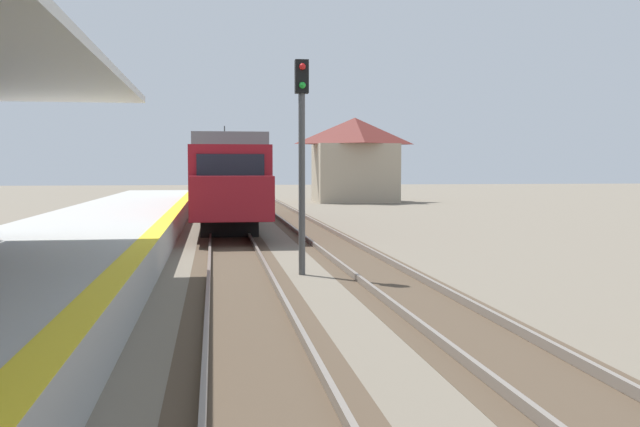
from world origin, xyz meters
The scene contains 6 objects.
station_platform centered at (-2.50, 16.00, 0.45)m, with size 5.00×80.00×0.91m.
track_pair_nearest_platform centered at (1.90, 20.00, 0.05)m, with size 2.34×120.00×0.16m.
track_pair_middle centered at (5.30, 20.00, 0.05)m, with size 2.34×120.00×0.16m.
approaching_train centered at (1.90, 33.64, 2.18)m, with size 2.93×19.60×4.76m.
rail_signal_post centered at (3.43, 17.35, 3.19)m, with size 0.32×0.34×5.20m.
distant_trackside_house centered at (11.97, 53.93, 3.34)m, with size 6.60×5.28×6.40m.
Camera 1 is at (1.31, -0.01, 2.61)m, focal length 40.47 mm.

